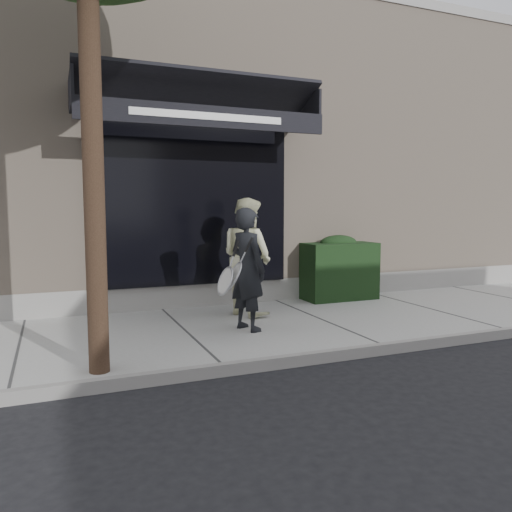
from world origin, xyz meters
name	(u,v)px	position (x,y,z in m)	size (l,w,h in m)	color
ground	(318,326)	(0.00, 0.00, 0.00)	(80.00, 80.00, 0.00)	black
sidewalk	(318,322)	(0.00, 0.00, 0.06)	(20.00, 3.00, 0.12)	#9D9D97
curb	(382,349)	(0.00, -1.55, 0.07)	(20.00, 0.10, 0.14)	gray
building_facade	(215,165)	(-0.01, 4.96, 2.74)	(14.30, 8.04, 5.64)	#BBA58F
hedge	(338,269)	(1.10, 1.25, 0.66)	(1.30, 0.70, 1.14)	black
pedestrian_front	(247,269)	(-1.22, -0.27, 0.93)	(0.82, 0.87, 1.62)	black
pedestrian_back	(247,257)	(-0.87, 0.65, 1.00)	(0.93, 1.04, 1.77)	beige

